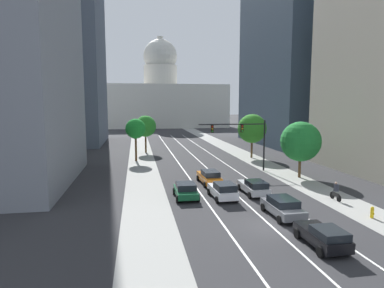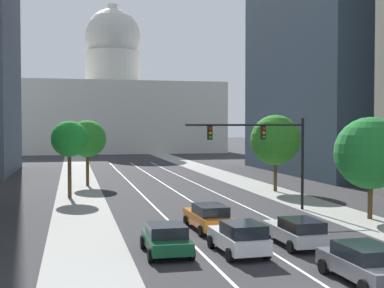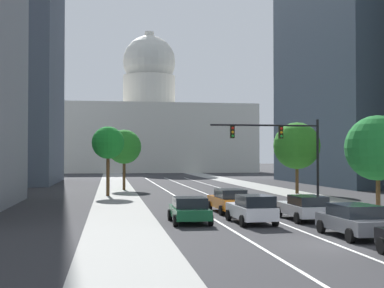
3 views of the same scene
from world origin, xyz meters
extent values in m
plane|color=#2B2B2D|center=(0.00, 40.00, 0.00)|extent=(400.00, 400.00, 0.00)
cube|color=gray|center=(-8.69, 35.00, 0.01)|extent=(4.02, 130.00, 0.01)
cube|color=gray|center=(8.69, 35.00, 0.01)|extent=(4.02, 130.00, 0.01)
cube|color=white|center=(-3.34, 25.00, 0.01)|extent=(0.16, 90.00, 0.01)
cube|color=white|center=(0.00, 25.00, 0.01)|extent=(0.16, 90.00, 0.01)
cube|color=white|center=(3.34, 25.00, 0.01)|extent=(0.16, 90.00, 0.01)
cube|color=#334251|center=(25.61, 46.25, 22.39)|extent=(18.08, 28.70, 44.79)
cube|color=beige|center=(0.00, 106.21, 7.83)|extent=(48.24, 22.72, 15.66)
cylinder|color=beige|center=(0.00, 106.21, 19.34)|extent=(12.48, 12.48, 7.35)
sphere|color=beige|center=(0.00, 106.21, 26.48)|extent=(12.61, 12.61, 12.61)
cylinder|color=beige|center=(0.00, 106.21, 32.16)|extent=(2.27, 2.27, 3.15)
cube|color=silver|center=(-1.67, 7.42, 0.66)|extent=(1.97, 4.23, 0.69)
cube|color=black|center=(-1.64, 6.65, 1.31)|extent=(1.74, 2.22, 0.60)
cylinder|color=black|center=(-2.63, 8.80, 0.32)|extent=(0.25, 0.65, 0.64)
cylinder|color=black|center=(-0.83, 8.87, 0.32)|extent=(0.25, 0.65, 0.64)
cylinder|color=black|center=(-2.51, 5.97, 0.32)|extent=(0.25, 0.65, 0.64)
cylinder|color=black|center=(-0.71, 6.05, 0.32)|extent=(0.25, 0.65, 0.64)
cube|color=slate|center=(1.67, 1.82, 0.64)|extent=(1.98, 4.45, 0.64)
cube|color=black|center=(1.67, 1.73, 1.24)|extent=(1.78, 2.47, 0.55)
cylinder|color=black|center=(0.70, 3.30, 0.32)|extent=(0.23, 0.64, 0.64)
cylinder|color=black|center=(2.57, 3.34, 0.32)|extent=(0.23, 0.64, 0.64)
cylinder|color=black|center=(0.77, 0.30, 0.32)|extent=(0.23, 0.64, 0.64)
cube|color=#B2B5BA|center=(1.67, 8.41, 0.63)|extent=(1.80, 4.55, 0.62)
cube|color=black|center=(1.68, 7.56, 1.21)|extent=(1.64, 2.31, 0.53)
cylinder|color=black|center=(0.78, 9.94, 0.32)|extent=(0.23, 0.64, 0.64)
cylinder|color=black|center=(2.53, 9.96, 0.32)|extent=(0.23, 0.64, 0.64)
cylinder|color=black|center=(0.81, 6.86, 0.32)|extent=(0.23, 0.64, 0.64)
cylinder|color=black|center=(2.56, 6.88, 0.32)|extent=(0.23, 0.64, 0.64)
cylinder|color=black|center=(0.80, -2.34, 0.32)|extent=(0.22, 0.64, 0.64)
cube|color=orange|center=(-1.67, 13.15, 0.66)|extent=(1.93, 4.86, 0.69)
cube|color=black|center=(-1.65, 12.60, 1.29)|extent=(1.69, 2.46, 0.56)
cylinder|color=black|center=(-2.60, 14.74, 0.32)|extent=(0.25, 0.65, 0.64)
cylinder|color=black|center=(-0.87, 14.81, 0.32)|extent=(0.25, 0.65, 0.64)
cylinder|color=black|center=(-2.47, 11.48, 0.32)|extent=(0.25, 0.65, 0.64)
cylinder|color=black|center=(-0.74, 11.55, 0.32)|extent=(0.25, 0.65, 0.64)
cube|color=#14512D|center=(-5.01, 8.10, 0.60)|extent=(1.92, 4.06, 0.56)
cube|color=black|center=(-5.01, 7.99, 1.16)|extent=(1.75, 2.05, 0.56)
cylinder|color=black|center=(-5.94, 9.48, 0.32)|extent=(0.22, 0.64, 0.64)
cylinder|color=black|center=(-4.06, 9.47, 0.32)|extent=(0.22, 0.64, 0.64)
cylinder|color=black|center=(-5.96, 6.73, 0.32)|extent=(0.22, 0.64, 0.64)
cylinder|color=black|center=(-4.08, 6.71, 0.32)|extent=(0.22, 0.64, 0.64)
cylinder|color=black|center=(6.98, 19.05, 3.32)|extent=(0.20, 0.20, 6.64)
cylinder|color=black|center=(2.63, 19.05, 6.14)|extent=(8.70, 0.14, 0.14)
cube|color=black|center=(3.93, 19.05, 5.59)|extent=(0.32, 0.28, 0.96)
sphere|color=red|center=(3.93, 18.90, 5.89)|extent=(0.20, 0.20, 0.20)
sphere|color=orange|center=(3.93, 18.90, 5.59)|extent=(0.20, 0.20, 0.20)
sphere|color=green|center=(3.93, 18.90, 5.29)|extent=(0.20, 0.20, 0.20)
cube|color=black|center=(0.02, 19.05, 5.59)|extent=(0.32, 0.28, 0.96)
sphere|color=red|center=(0.02, 18.90, 5.89)|extent=(0.20, 0.20, 0.20)
sphere|color=orange|center=(0.02, 18.90, 5.59)|extent=(0.20, 0.20, 0.20)
sphere|color=green|center=(0.02, 18.90, 5.29)|extent=(0.20, 0.20, 0.20)
cylinder|color=#51381E|center=(9.01, 29.36, 1.57)|extent=(0.32, 0.32, 3.13)
sphere|color=#308025|center=(9.01, 29.36, 4.76)|extent=(4.66, 4.66, 4.66)
cylinder|color=#51381E|center=(-7.81, 37.88, 1.72)|extent=(0.32, 0.32, 3.44)
sphere|color=#2B882B|center=(-7.81, 37.88, 4.77)|extent=(3.78, 3.78, 3.78)
cylinder|color=#51381E|center=(-9.55, 29.13, 1.96)|extent=(0.32, 0.32, 3.93)
sphere|color=#1C872C|center=(-9.55, 29.13, 4.99)|extent=(3.04, 3.04, 3.04)
cylinder|color=#51381E|center=(9.66, 14.49, 1.33)|extent=(0.32, 0.32, 2.67)
sphere|color=#1F7830|center=(9.66, 14.49, 4.32)|extent=(4.71, 4.71, 4.71)
camera|label=1|loc=(-9.42, -21.62, 8.74)|focal=31.00mm
camera|label=2|loc=(-9.35, -16.47, 6.11)|focal=49.48mm
camera|label=3|loc=(-9.42, -21.10, 3.71)|focal=49.64mm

